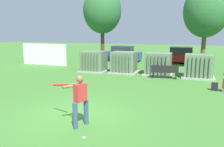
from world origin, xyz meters
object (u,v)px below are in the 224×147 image
object	(u,v)px
transformer_east	(198,67)
backpack	(215,87)
transformer_mid_east	(158,64)
transformer_west	(94,62)
batter	(79,98)
parked_car_leftmost	(122,54)
transformer_mid_west	(124,63)
sports_ball	(84,138)
parked_car_left_of_center	(180,56)
park_bench	(165,71)

from	to	relation	value
transformer_east	backpack	distance (m)	3.38
transformer_mid_east	transformer_east	xyz separation A→B (m)	(2.74, -0.17, 0.00)
transformer_mid_east	backpack	distance (m)	4.95
transformer_west	batter	xyz separation A→B (m)	(3.88, -9.65, 0.19)
transformer_east	parked_car_leftmost	distance (m)	10.16
transformer_mid_west	sports_ball	bearing A→B (deg)	-79.30
transformer_east	batter	world-z (taller)	batter
parked_car_left_of_center	sports_ball	bearing A→B (deg)	-95.46
transformer_mid_west	batter	distance (m)	10.03
parked_car_leftmost	transformer_west	bearing A→B (deg)	-91.13
transformer_mid_west	transformer_east	distance (m)	5.34
batter	parked_car_leftmost	size ratio (longest dim) A/B	0.41
parked_car_leftmost	batter	bearing A→B (deg)	-77.24
transformer_west	transformer_mid_west	bearing A→B (deg)	6.36
transformer_west	sports_ball	bearing A→B (deg)	-66.99
parked_car_leftmost	transformer_east	bearing A→B (deg)	-41.43
transformer_east	backpack	world-z (taller)	transformer_east
transformer_west	transformer_mid_west	world-z (taller)	same
transformer_mid_west	sports_ball	world-z (taller)	transformer_mid_west
transformer_east	sports_ball	world-z (taller)	transformer_east
transformer_mid_west	batter	size ratio (longest dim) A/B	1.21
park_bench	backpack	xyz separation A→B (m)	(2.93, -2.20, -0.32)
batter	parked_car_leftmost	bearing A→B (deg)	102.76
backpack	parked_car_leftmost	bearing A→B (deg)	130.19
transformer_mid_west	backpack	world-z (taller)	transformer_mid_west
transformer_west	park_bench	world-z (taller)	transformer_west
park_bench	parked_car_leftmost	size ratio (longest dim) A/B	0.43
sports_ball	parked_car_leftmost	world-z (taller)	parked_car_leftmost
transformer_mid_west	transformer_east	xyz separation A→B (m)	(5.34, -0.11, 0.00)
sports_ball	parked_car_left_of_center	xyz separation A→B (m)	(1.69, 17.71, 0.71)
transformer_west	sports_ball	distance (m)	11.40
batter	transformer_east	bearing A→B (deg)	68.44
transformer_mid_east	transformer_east	bearing A→B (deg)	-3.62
transformer_mid_east	parked_car_left_of_center	distance (m)	7.00
transformer_mid_west	sports_ball	distance (m)	10.96
sports_ball	backpack	xyz separation A→B (m)	(4.10, 7.39, 0.17)
batter	sports_ball	xyz separation A→B (m)	(0.57, -0.82, -0.93)
transformer_west	parked_car_leftmost	xyz separation A→B (m)	(0.14, 6.88, -0.04)
transformer_mid_west	parked_car_leftmost	bearing A→B (deg)	109.04
transformer_west	sports_ball	xyz separation A→B (m)	(4.45, -10.47, -0.74)
transformer_west	transformer_mid_east	distance (m)	5.02
transformer_mid_east	transformer_west	bearing A→B (deg)	-176.22
transformer_west	backpack	xyz separation A→B (m)	(8.55, -3.08, -0.57)
transformer_west	transformer_mid_west	xyz separation A→B (m)	(2.42, 0.27, 0.00)
sports_ball	parked_car_leftmost	bearing A→B (deg)	103.95
transformer_mid_east	parked_car_leftmost	world-z (taller)	same
transformer_mid_west	transformer_mid_east	bearing A→B (deg)	1.36
transformer_mid_east	park_bench	bearing A→B (deg)	-63.25
park_bench	transformer_mid_east	bearing A→B (deg)	116.75
transformer_mid_west	transformer_mid_east	xyz separation A→B (m)	(2.59, 0.06, 0.00)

